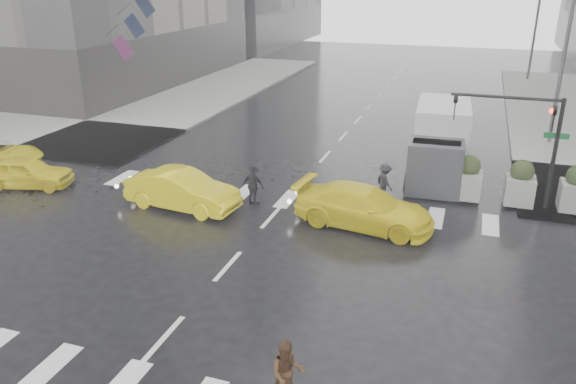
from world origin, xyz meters
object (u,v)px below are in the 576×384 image
(taxi_front, at_px, (26,172))
(box_truck, at_px, (440,141))
(pedestrian_brown, at_px, (287,373))
(taxi_mid, at_px, (182,190))
(traffic_signal_pole, at_px, (530,130))

(taxi_front, distance_m, box_truck, 18.28)
(pedestrian_brown, xyz_separation_m, taxi_mid, (-7.40, 8.96, -0.03))
(pedestrian_brown, bearing_deg, taxi_mid, 104.28)
(taxi_mid, distance_m, box_truck, 11.60)
(traffic_signal_pole, bearing_deg, pedestrian_brown, -111.71)
(pedestrian_brown, relative_size, box_truck, 0.26)
(traffic_signal_pole, relative_size, taxi_mid, 0.98)
(taxi_front, bearing_deg, pedestrian_brown, -136.63)
(taxi_front, height_order, taxi_mid, taxi_mid)
(traffic_signal_pole, relative_size, box_truck, 0.73)
(pedestrian_brown, height_order, taxi_mid, pedestrian_brown)
(box_truck, bearing_deg, traffic_signal_pole, -41.72)
(traffic_signal_pole, distance_m, pedestrian_brown, 14.39)
(traffic_signal_pole, xyz_separation_m, taxi_front, (-20.24, -4.30, -2.55))
(traffic_signal_pole, distance_m, taxi_front, 20.85)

